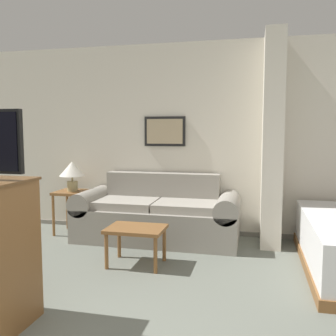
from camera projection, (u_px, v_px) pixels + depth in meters
The scene contains 6 objects.
wall_back at pixel (189, 140), 5.16m from camera, with size 7.47×0.16×2.60m.
wall_partition_pillar at pixel (272, 140), 4.57m from camera, with size 0.24×0.58×2.60m.
couch at pixel (157, 215), 4.86m from camera, with size 2.12×0.84×0.84m.
coffee_table at pixel (136, 233), 3.94m from camera, with size 0.60×0.45×0.41m.
side_table at pixel (73, 198), 5.16m from camera, with size 0.44×0.44×0.59m.
table_lamp at pixel (72, 171), 5.12m from camera, with size 0.35×0.35×0.41m.
Camera 1 is at (0.90, -1.40, 1.42)m, focal length 40.00 mm.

